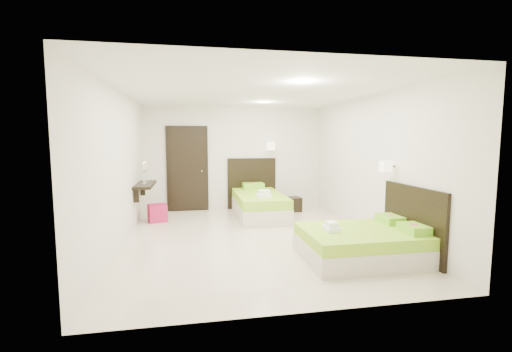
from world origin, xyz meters
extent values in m
plane|color=beige|center=(0.00, 0.00, 0.00)|extent=(5.50, 5.50, 0.00)
cube|color=beige|center=(0.43, 1.71, 0.17)|extent=(1.04, 2.09, 0.33)
cube|color=#7AB81D|center=(0.43, 1.71, 0.44)|extent=(1.03, 2.07, 0.21)
cube|color=black|center=(0.43, 2.72, 0.65)|extent=(1.25, 0.05, 1.31)
cube|color=#7DC223|center=(0.43, 2.49, 0.62)|extent=(0.52, 0.36, 0.15)
cylinder|color=#F13893|center=(0.43, 2.49, 0.69)|extent=(0.13, 0.13, 0.00)
cube|color=white|center=(0.43, 1.13, 0.58)|extent=(0.31, 0.23, 0.08)
cube|color=white|center=(0.43, 1.13, 0.67)|extent=(0.23, 0.17, 0.08)
cube|color=#FFE9D1|center=(0.89, 2.57, 1.62)|extent=(0.19, 0.19, 0.21)
cylinder|color=#2D2116|center=(0.89, 2.65, 1.62)|extent=(0.03, 0.16, 0.03)
cube|color=beige|center=(1.39, -1.36, 0.14)|extent=(1.72, 1.29, 0.28)
cube|color=#7AB81D|center=(1.39, -1.36, 0.36)|extent=(1.71, 1.28, 0.17)
cube|color=black|center=(2.22, -1.36, 0.54)|extent=(0.05, 1.47, 1.08)
cube|color=#7DC223|center=(2.03, -1.66, 0.51)|extent=(0.29, 0.43, 0.12)
cylinder|color=#F13893|center=(2.03, -1.66, 0.57)|extent=(0.10, 0.10, 0.00)
cube|color=#7DC223|center=(2.03, -1.06, 0.51)|extent=(0.29, 0.43, 0.12)
cylinder|color=#F13893|center=(2.03, -1.06, 0.57)|extent=(0.10, 0.10, 0.00)
cube|color=white|center=(0.91, -1.36, 0.48)|extent=(0.19, 0.26, 0.07)
cube|color=white|center=(0.91, -1.36, 0.55)|extent=(0.14, 0.19, 0.07)
cube|color=#FFE9D1|center=(2.07, -0.82, 1.34)|extent=(0.16, 0.16, 0.17)
cylinder|color=#2D2116|center=(2.15, -0.82, 1.34)|extent=(0.16, 0.03, 0.03)
cube|color=black|center=(1.36, 2.15, 0.18)|extent=(0.43, 0.39, 0.35)
cube|color=#9A143E|center=(-1.84, 1.65, 0.19)|extent=(0.46, 0.46, 0.37)
cube|color=black|center=(-1.20, 2.71, 1.05)|extent=(1.02, 0.06, 2.14)
cube|color=black|center=(-1.20, 2.67, 1.05)|extent=(0.88, 0.04, 2.06)
cylinder|color=silver|center=(-0.85, 2.64, 1.00)|extent=(0.03, 0.10, 0.03)
cube|color=black|center=(-2.08, 1.60, 0.82)|extent=(0.35, 1.20, 0.06)
cube|color=black|center=(-2.19, 1.15, 0.67)|extent=(0.10, 0.04, 0.30)
cube|color=black|center=(-2.19, 2.05, 0.67)|extent=(0.10, 0.04, 0.30)
cylinder|color=silver|center=(-2.08, 1.45, 0.86)|extent=(0.10, 0.10, 0.02)
cylinder|color=silver|center=(-2.08, 1.45, 0.98)|extent=(0.02, 0.02, 0.22)
cone|color=silver|center=(-2.08, 1.45, 1.11)|extent=(0.07, 0.07, 0.04)
cylinder|color=white|center=(-2.08, 1.45, 1.20)|extent=(0.02, 0.02, 0.15)
sphere|color=#FFB23F|center=(-2.08, 1.45, 1.29)|extent=(0.02, 0.02, 0.02)
cylinder|color=silver|center=(-2.08, 1.75, 0.86)|extent=(0.10, 0.10, 0.02)
cylinder|color=silver|center=(-2.08, 1.75, 0.98)|extent=(0.02, 0.02, 0.22)
cone|color=silver|center=(-2.08, 1.75, 1.11)|extent=(0.07, 0.07, 0.04)
cylinder|color=white|center=(-2.08, 1.75, 1.20)|extent=(0.02, 0.02, 0.15)
sphere|color=#FFB23F|center=(-2.08, 1.75, 1.29)|extent=(0.02, 0.02, 0.02)
camera|label=1|loc=(-1.04, -5.95, 1.77)|focal=24.00mm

